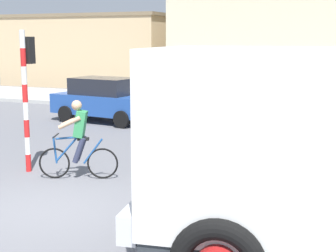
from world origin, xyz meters
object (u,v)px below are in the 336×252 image
at_px(car_red_near, 106,99).
at_px(pedestrian_near_kerb, 133,95).
at_px(traffic_light_pole, 27,81).
at_px(cyclist, 78,140).
at_px(car_white_mid, 237,114).

bearing_deg(car_red_near, pedestrian_near_kerb, 74.71).
height_order(traffic_light_pole, pedestrian_near_kerb, traffic_light_pole).
height_order(cyclist, car_red_near, cyclist).
bearing_deg(cyclist, car_red_near, 114.62).
xyz_separation_m(traffic_light_pole, car_white_mid, (3.58, 5.03, -1.25)).
xyz_separation_m(cyclist, car_white_mid, (2.18, 5.18, -0.05)).
bearing_deg(car_red_near, car_white_mid, -17.61).
relative_size(cyclist, traffic_light_pole, 0.54).
relative_size(cyclist, pedestrian_near_kerb, 1.06).
bearing_deg(pedestrian_near_kerb, traffic_light_pole, -80.59).
xyz_separation_m(cyclist, pedestrian_near_kerb, (-2.76, 8.32, -0.02)).
xyz_separation_m(car_red_near, car_white_mid, (5.33, -1.69, 0.00)).
height_order(traffic_light_pole, car_red_near, traffic_light_pole).
bearing_deg(cyclist, pedestrian_near_kerb, 108.32).
bearing_deg(car_white_mid, car_red_near, 162.39).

